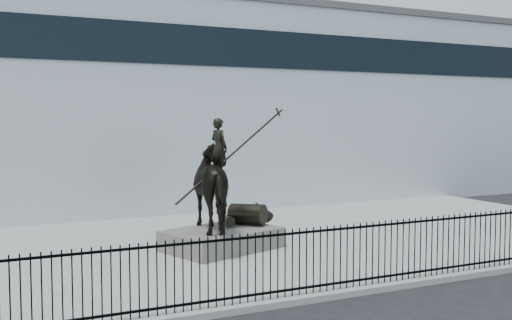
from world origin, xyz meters
name	(u,v)px	position (x,y,z in m)	size (l,w,h in m)	color
ground	(345,316)	(0.00, 0.00, 0.00)	(120.00, 120.00, 0.00)	black
plaza	(218,247)	(0.00, 7.00, 0.07)	(30.00, 12.00, 0.15)	gray
building	(121,110)	(0.00, 20.00, 4.50)	(44.00, 14.00, 9.00)	silver
picket_fence	(314,260)	(0.00, 1.25, 0.90)	(22.10, 0.10, 1.50)	black
statue_plinth	(222,239)	(-0.16, 6.32, 0.45)	(3.22, 2.21, 0.60)	#5A5752
equestrian_statue	(223,187)	(-0.10, 6.34, 2.02)	(3.94, 3.10, 3.50)	black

